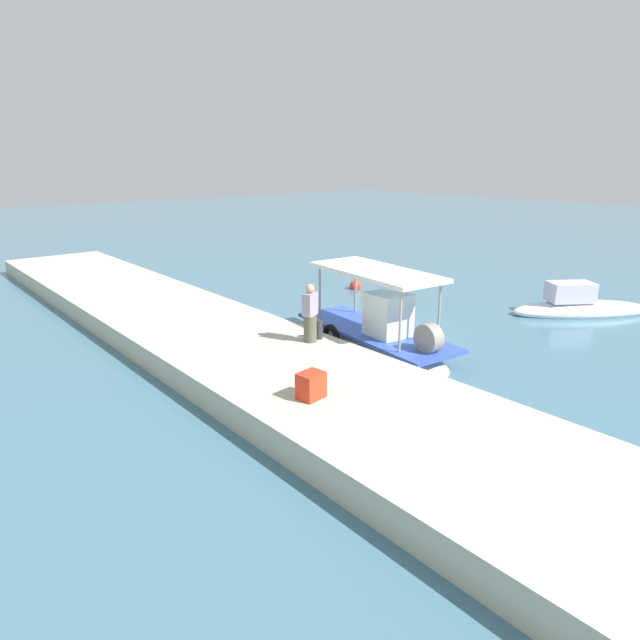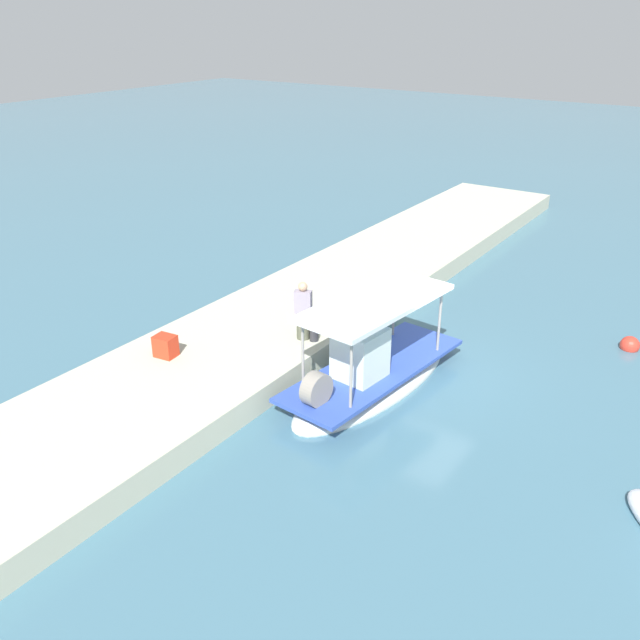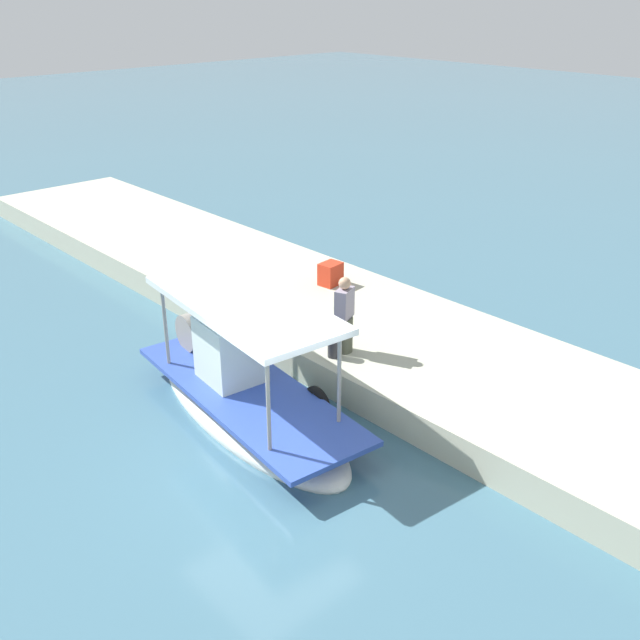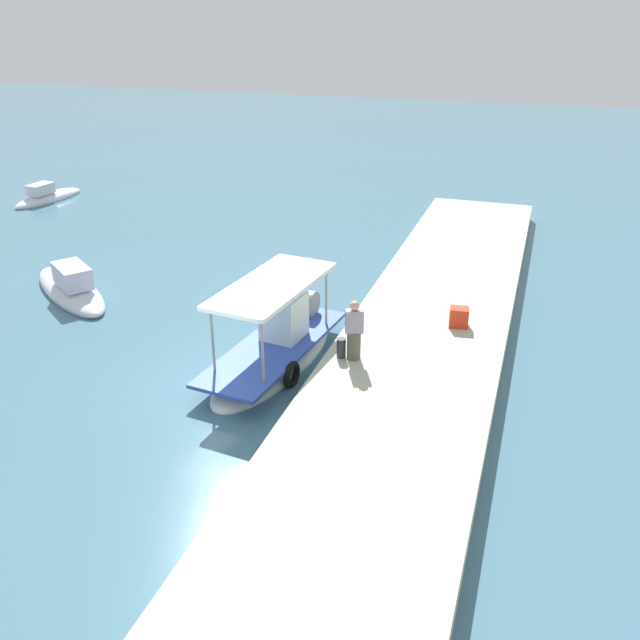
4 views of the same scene
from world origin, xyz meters
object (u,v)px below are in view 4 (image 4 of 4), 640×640
at_px(cargo_crate, 459,317).
at_px(moored_boat_far, 48,198).
at_px(main_fishing_boat, 276,348).
at_px(moored_boat_near, 71,288).
at_px(fisherman_near_bollard, 354,333).
at_px(mooring_bollard, 341,348).

xyz_separation_m(cargo_crate, moored_boat_far, (9.62, 22.04, -0.79)).
distance_m(main_fishing_boat, moored_boat_near, 8.74).
relative_size(fisherman_near_bollard, moored_boat_far, 0.38).
relative_size(moored_boat_near, moored_boat_far, 1.21).
bearing_deg(fisherman_near_bollard, mooring_bollard, 96.69).
relative_size(fisherman_near_bollard, mooring_bollard, 3.02).
bearing_deg(fisherman_near_bollard, moored_boat_far, 57.77).
distance_m(main_fishing_boat, fisherman_near_bollard, 2.51).
bearing_deg(moored_boat_near, main_fishing_boat, -104.53).
bearing_deg(moored_boat_far, fisherman_near_bollard, -122.23).
bearing_deg(mooring_bollard, cargo_crate, -42.56).
xyz_separation_m(fisherman_near_bollard, mooring_bollard, (-0.04, 0.32, -0.46)).
xyz_separation_m(cargo_crate, moored_boat_near, (-0.32, 13.05, -0.72)).
distance_m(mooring_bollard, moored_boat_near, 10.76).
bearing_deg(moored_boat_far, mooring_bollard, -122.74).
bearing_deg(moored_boat_near, fisherman_near_bollard, -103.11).
relative_size(fisherman_near_bollard, moored_boat_near, 0.31).
height_order(cargo_crate, moored_boat_near, cargo_crate).
height_order(mooring_bollard, cargo_crate, cargo_crate).
height_order(fisherman_near_bollard, mooring_bollard, fisherman_near_bollard).
height_order(cargo_crate, moored_boat_far, cargo_crate).
distance_m(main_fishing_boat, cargo_crate, 5.26).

